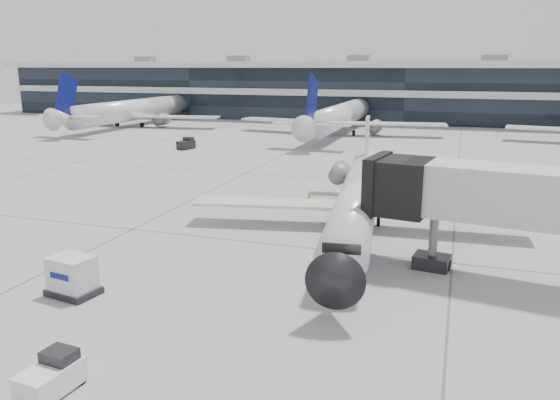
% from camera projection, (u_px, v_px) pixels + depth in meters
% --- Properties ---
extents(ground, '(220.00, 220.00, 0.00)m').
position_uv_depth(ground, '(277.00, 245.00, 32.58)').
color(ground, gray).
rests_on(ground, ground).
extents(terminal, '(170.00, 22.00, 10.00)m').
position_uv_depth(terminal, '(410.00, 94.00, 106.97)').
color(terminal, black).
rests_on(terminal, ground).
extents(bg_jet_left, '(32.00, 40.00, 9.60)m').
position_uv_depth(bg_jet_left, '(136.00, 126.00, 96.98)').
color(bg_jet_left, silver).
rests_on(bg_jet_left, ground).
extents(bg_jet_center, '(32.00, 40.00, 9.60)m').
position_uv_depth(bg_jet_center, '(340.00, 134.00, 85.71)').
color(bg_jet_center, silver).
rests_on(bg_jet_center, ground).
extents(regional_jet, '(21.95, 27.40, 6.33)m').
position_uv_depth(regional_jet, '(358.00, 197.00, 35.18)').
color(regional_jet, silver).
rests_on(regional_jet, ground).
extents(baggage_tug, '(1.41, 2.17, 1.31)m').
position_uv_depth(baggage_tug, '(52.00, 376.00, 17.75)').
color(baggage_tug, silver).
rests_on(baggage_tug, ground).
extents(cargo_uld, '(2.45, 1.97, 1.82)m').
position_uv_depth(cargo_uld, '(72.00, 276.00, 25.27)').
color(cargo_uld, black).
rests_on(cargo_uld, ground).
extents(traffic_cone, '(0.46, 0.46, 0.58)m').
position_uv_depth(traffic_cone, '(309.00, 196.00, 43.66)').
color(traffic_cone, orange).
rests_on(traffic_cone, ground).
extents(far_tug, '(1.77, 2.53, 1.48)m').
position_uv_depth(far_tug, '(186.00, 144.00, 69.80)').
color(far_tug, black).
rests_on(far_tug, ground).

